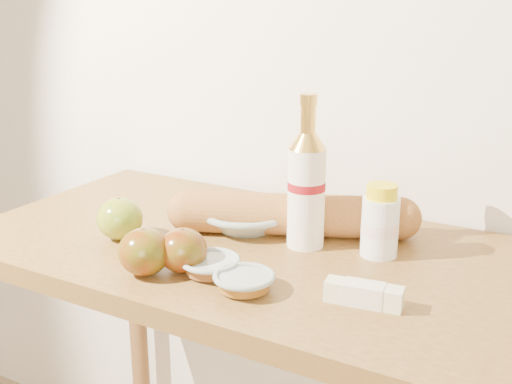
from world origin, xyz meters
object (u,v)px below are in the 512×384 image
(table, at_px, (263,304))
(egg_bowl, at_px, (247,215))
(bourbon_bottle, at_px, (306,186))
(baguette, at_px, (292,215))
(cream_bottle, at_px, (380,223))

(table, distance_m, egg_bowl, 0.19)
(bourbon_bottle, relative_size, egg_bowl, 1.34)
(bourbon_bottle, bearing_deg, baguette, 132.84)
(bourbon_bottle, height_order, egg_bowl, bourbon_bottle)
(bourbon_bottle, xyz_separation_m, cream_bottle, (0.14, 0.03, -0.06))
(baguette, bearing_deg, cream_bottle, -27.77)
(table, relative_size, cream_bottle, 8.69)
(table, xyz_separation_m, baguette, (0.02, 0.09, 0.17))
(egg_bowl, relative_size, baguette, 0.44)
(cream_bottle, bearing_deg, table, 178.18)
(egg_bowl, xyz_separation_m, baguette, (0.10, 0.01, 0.01))
(table, height_order, baguette, baguette)
(egg_bowl, bearing_deg, table, -42.32)
(table, height_order, cream_bottle, cream_bottle)
(table, bearing_deg, cream_bottle, 19.28)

